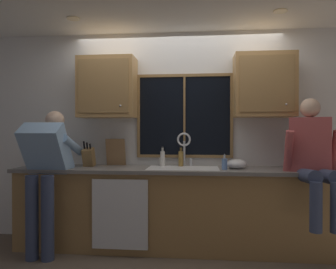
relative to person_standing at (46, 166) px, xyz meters
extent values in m
cube|color=silver|center=(1.38, 0.68, 0.31)|extent=(5.99, 0.12, 2.55)
cylinder|color=#FFEAB2|center=(0.30, 0.02, 1.58)|extent=(0.14, 0.14, 0.01)
cylinder|color=#FFEAB2|center=(2.45, 0.02, 1.58)|extent=(0.14, 0.14, 0.01)
cube|color=black|center=(1.46, 0.61, 0.56)|extent=(1.10, 0.02, 0.95)
cube|color=olive|center=(1.46, 0.60, 1.05)|extent=(1.17, 0.02, 0.04)
cube|color=olive|center=(1.46, 0.60, 0.07)|extent=(1.17, 0.02, 0.04)
cube|color=olive|center=(0.90, 0.60, 0.56)|extent=(0.04, 0.02, 0.95)
cube|color=olive|center=(2.03, 0.60, 0.56)|extent=(0.03, 0.02, 0.95)
cube|color=olive|center=(1.46, 0.60, 0.56)|extent=(0.02, 0.02, 0.95)
cube|color=#A07744|center=(1.38, 0.33, -0.52)|extent=(3.59, 0.58, 0.88)
cube|color=slate|center=(1.38, 0.31, -0.06)|extent=(3.65, 0.62, 0.04)
cube|color=white|center=(0.81, 0.01, -0.51)|extent=(0.60, 0.02, 0.74)
cube|color=#B2844C|center=(0.55, 0.45, 0.90)|extent=(0.67, 0.33, 0.72)
cube|color=#9D7443|center=(0.55, 0.28, 0.90)|extent=(0.59, 0.01, 0.62)
sphere|color=#B2B2B7|center=(0.75, 0.28, 0.67)|extent=(0.02, 0.02, 0.02)
cube|color=#B2844C|center=(2.38, 0.45, 0.90)|extent=(0.67, 0.33, 0.72)
cube|color=#9D7443|center=(2.38, 0.28, 0.90)|extent=(0.59, 0.01, 0.62)
sphere|color=#B2B2B7|center=(2.58, 0.28, 0.67)|extent=(0.02, 0.02, 0.02)
cube|color=silver|center=(1.46, 0.32, -0.05)|extent=(0.80, 0.46, 0.02)
cube|color=beige|center=(1.26, 0.32, -0.15)|extent=(0.36, 0.42, 0.20)
cube|color=beige|center=(1.66, 0.32, -0.15)|extent=(0.36, 0.42, 0.20)
cube|color=silver|center=(1.46, 0.32, -0.15)|extent=(0.04, 0.42, 0.20)
cylinder|color=silver|center=(1.46, 0.54, 0.11)|extent=(0.03, 0.03, 0.30)
torus|color=silver|center=(1.46, 0.48, 0.28)|extent=(0.16, 0.02, 0.16)
cylinder|color=silver|center=(1.54, 0.54, 0.01)|extent=(0.03, 0.03, 0.09)
cylinder|color=#384260|center=(-0.08, -0.14, -0.52)|extent=(0.13, 0.13, 0.88)
cylinder|color=#384260|center=(0.09, -0.14, -0.52)|extent=(0.13, 0.13, 0.88)
cube|color=#8CB2DB|center=(0.00, 0.01, 0.16)|extent=(0.44, 0.49, 0.61)
sphere|color=beige|center=(0.00, 0.22, 0.50)|extent=(0.21, 0.21, 0.21)
cylinder|color=#8CB2DB|center=(-0.22, 0.19, 0.21)|extent=(0.09, 0.52, 0.26)
cylinder|color=#8CB2DB|center=(0.22, 0.19, 0.21)|extent=(0.09, 0.52, 0.26)
cylinder|color=#384260|center=(2.70, -0.07, -0.06)|extent=(0.14, 0.43, 0.16)
cylinder|color=#384260|center=(2.88, -0.07, -0.06)|extent=(0.14, 0.43, 0.16)
cylinder|color=#384260|center=(2.70, -0.29, -0.31)|extent=(0.11, 0.11, 0.46)
cube|color=#B24C4C|center=(2.79, 0.15, 0.24)|extent=(0.44, 0.32, 0.56)
sphere|color=beige|center=(2.79, 0.15, 0.62)|extent=(0.20, 0.20, 0.20)
cylinder|color=#B24C4C|center=(2.56, 0.10, 0.16)|extent=(0.08, 0.20, 0.47)
cylinder|color=#B24C4C|center=(3.02, 0.10, 0.16)|extent=(0.08, 0.20, 0.47)
cube|color=olive|center=(0.34, 0.37, 0.06)|extent=(0.12, 0.18, 0.25)
cylinder|color=black|center=(0.31, 0.31, 0.21)|extent=(0.02, 0.05, 0.09)
cylinder|color=black|center=(0.34, 0.31, 0.21)|extent=(0.02, 0.04, 0.08)
cylinder|color=black|center=(0.38, 0.32, 0.20)|extent=(0.02, 0.04, 0.06)
cube|color=#997047|center=(0.63, 0.53, 0.12)|extent=(0.24, 0.09, 0.33)
ellipsoid|color=silver|center=(2.06, 0.32, 0.01)|extent=(0.22, 0.22, 0.11)
cylinder|color=#668CCC|center=(1.92, 0.22, 0.02)|extent=(0.06, 0.06, 0.12)
cylinder|color=silver|center=(1.92, 0.22, 0.10)|extent=(0.02, 0.02, 0.04)
cylinder|color=silver|center=(1.92, 0.20, 0.12)|extent=(0.01, 0.04, 0.01)
cylinder|color=silver|center=(1.21, 0.49, 0.04)|extent=(0.05, 0.05, 0.18)
cylinder|color=#B3AFA7|center=(1.21, 0.49, 0.16)|extent=(0.02, 0.02, 0.04)
cylinder|color=black|center=(1.21, 0.49, 0.18)|extent=(0.03, 0.03, 0.01)
cylinder|color=olive|center=(1.43, 0.50, 0.04)|extent=(0.06, 0.06, 0.18)
cylinder|color=brown|center=(1.43, 0.50, 0.16)|extent=(0.03, 0.03, 0.04)
cylinder|color=black|center=(1.43, 0.50, 0.18)|extent=(0.03, 0.03, 0.01)
camera|label=1|loc=(1.65, -3.31, 0.37)|focal=34.32mm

